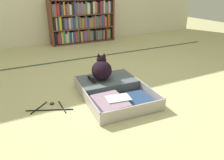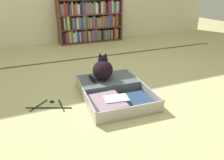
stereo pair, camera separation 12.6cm
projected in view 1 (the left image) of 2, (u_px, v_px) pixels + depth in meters
ground_plane at (122, 93)px, 2.21m from camera, size 10.00×10.00×0.00m
tatami_border at (81, 59)px, 3.24m from camera, size 4.80×0.05×0.00m
bookshelf at (82, 22)px, 4.06m from camera, size 1.22×0.26×0.80m
open_suitcase at (111, 90)px, 2.15m from camera, size 0.65×0.85×0.11m
black_cat at (102, 70)px, 2.23m from camera, size 0.29×0.33×0.26m
clothes_hanger at (50, 108)px, 1.93m from camera, size 0.38×0.27×0.01m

